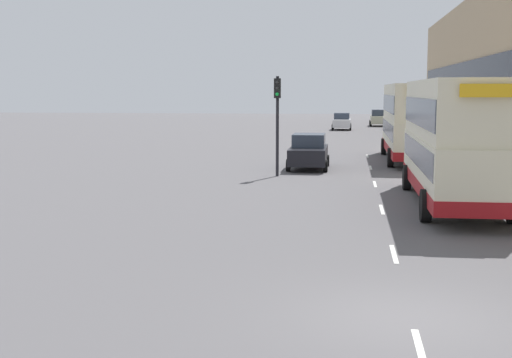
% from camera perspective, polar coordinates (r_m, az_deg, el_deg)
% --- Properties ---
extents(ground_plane, '(220.00, 220.00, 0.00)m').
position_cam_1_polar(ground_plane, '(12.93, 12.32, -10.85)').
color(ground_plane, '#5B595B').
extents(pavement, '(5.00, 93.00, 0.14)m').
position_cam_1_polar(pavement, '(51.48, 15.95, 2.50)').
color(pavement, '#A39E93').
rests_on(pavement, ground_plane).
extents(lane_mark_0, '(0.12, 2.00, 0.01)m').
position_cam_1_polar(lane_mark_0, '(11.41, 13.02, -13.30)').
color(lane_mark_0, silver).
rests_on(lane_mark_0, ground_plane).
extents(lane_mark_1, '(0.12, 2.00, 0.01)m').
position_cam_1_polar(lane_mark_1, '(17.69, 10.97, -5.91)').
color(lane_mark_1, silver).
rests_on(lane_mark_1, ground_plane).
extents(lane_mark_2, '(0.12, 2.00, 0.01)m').
position_cam_1_polar(lane_mark_2, '(24.12, 10.03, -2.42)').
color(lane_mark_2, silver).
rests_on(lane_mark_2, ground_plane).
extents(lane_mark_3, '(0.12, 2.00, 0.01)m').
position_cam_1_polar(lane_mark_3, '(30.61, 9.49, -0.40)').
color(lane_mark_3, silver).
rests_on(lane_mark_3, ground_plane).
extents(lane_mark_4, '(0.12, 2.00, 0.01)m').
position_cam_1_polar(lane_mark_4, '(37.12, 9.14, 0.91)').
color(lane_mark_4, silver).
rests_on(lane_mark_4, ground_plane).
extents(lane_mark_5, '(0.12, 2.00, 0.01)m').
position_cam_1_polar(lane_mark_5, '(43.65, 8.89, 1.82)').
color(lane_mark_5, silver).
rests_on(lane_mark_5, ground_plane).
extents(double_decker_bus_near, '(2.85, 10.96, 4.30)m').
position_cam_1_polar(double_decker_bus_near, '(25.38, 15.61, 3.08)').
color(double_decker_bus_near, beige).
rests_on(double_decker_bus_near, ground_plane).
extents(double_decker_bus_ahead, '(2.85, 11.47, 4.30)m').
position_cam_1_polar(double_decker_bus_ahead, '(41.03, 12.27, 4.61)').
color(double_decker_bus_ahead, beige).
rests_on(double_decker_bus_ahead, ground_plane).
extents(car_0, '(2.02, 4.45, 1.76)m').
position_cam_1_polar(car_0, '(36.27, 4.23, 2.20)').
color(car_0, black).
rests_on(car_0, ground_plane).
extents(car_1, '(1.95, 4.12, 1.70)m').
position_cam_1_polar(car_1, '(72.78, 6.87, 4.59)').
color(car_1, silver).
rests_on(car_1, ground_plane).
extents(car_2, '(2.05, 4.24, 1.84)m').
position_cam_1_polar(car_2, '(80.84, 9.81, 4.83)').
color(car_2, '#B7B799').
rests_on(car_2, ground_plane).
extents(traffic_light_far_kerb, '(0.30, 0.32, 4.60)m').
position_cam_1_polar(traffic_light_far_kerb, '(32.80, 1.72, 5.62)').
color(traffic_light_far_kerb, black).
rests_on(traffic_light_far_kerb, ground_plane).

